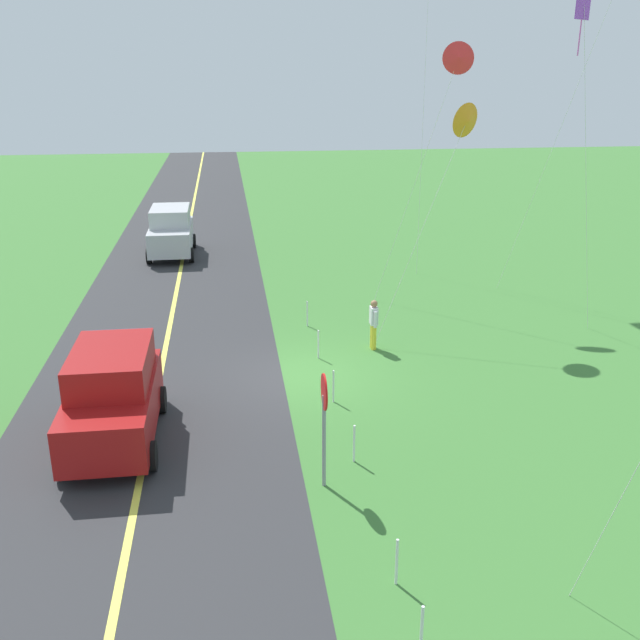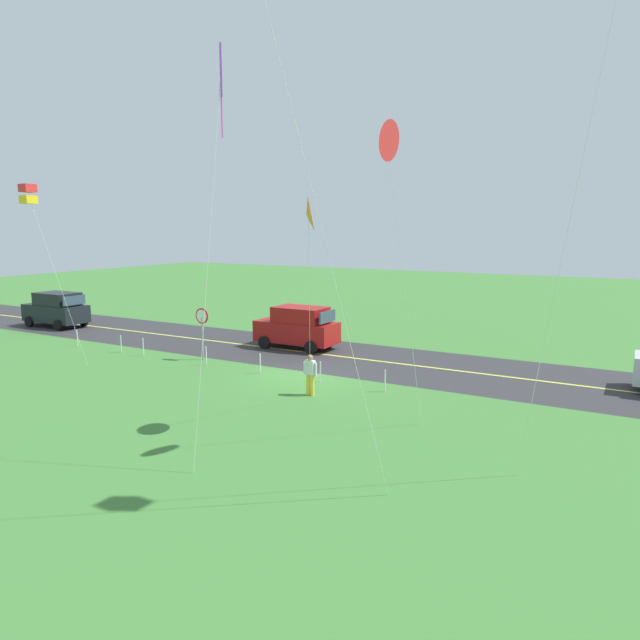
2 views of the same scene
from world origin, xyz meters
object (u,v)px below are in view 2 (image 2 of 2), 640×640
object	(u,v)px
kite_orange_near	(220,81)
kite_cyan_top	(28,194)
person_adult_near	(310,373)
car_parked_east_far	(56,309)
car_suv_foreground	(298,327)
kite_red_low	(309,215)
stop_sign	(202,324)
kite_green_far	(387,142)

from	to	relation	value
kite_orange_near	kite_cyan_top	size ratio (longest dim) A/B	1.32
person_adult_near	car_parked_east_far	bearing A→B (deg)	93.14
car_suv_foreground	kite_red_low	xyz separation A→B (m)	(-6.78, 10.44, 5.64)
car_parked_east_far	person_adult_near	size ratio (longest dim) A/B	2.75
kite_orange_near	person_adult_near	bearing A→B (deg)	-80.85
car_parked_east_far	kite_red_low	distance (m)	26.07
car_suv_foreground	person_adult_near	size ratio (longest dim) A/B	2.75
car_suv_foreground	kite_cyan_top	bearing A→B (deg)	48.43
kite_cyan_top	person_adult_near	bearing A→B (deg)	-170.94
car_parked_east_far	kite_cyan_top	world-z (taller)	kite_cyan_top
stop_sign	kite_green_far	world-z (taller)	kite_green_far
stop_sign	person_adult_near	distance (m)	8.06
stop_sign	kite_green_far	size ratio (longest dim) A/B	0.28
car_suv_foreground	stop_sign	bearing A→B (deg)	60.49
car_parked_east_far	stop_sign	xyz separation A→B (m)	(-14.59, 2.71, 0.65)
stop_sign	kite_green_far	distance (m)	15.31
person_adult_near	kite_orange_near	xyz separation A→B (m)	(-1.01, 6.27, 9.25)
kite_green_far	kite_cyan_top	xyz separation A→B (m)	(17.80, -1.59, -0.83)
kite_cyan_top	kite_green_far	bearing A→B (deg)	174.89
stop_sign	person_adult_near	xyz separation A→B (m)	(-7.57, 2.61, -0.94)
person_adult_near	kite_cyan_top	size ratio (longest dim) A/B	0.19
kite_green_far	kite_orange_near	size ratio (longest dim) A/B	0.85
car_parked_east_far	car_suv_foreground	bearing A→B (deg)	-173.67
car_suv_foreground	kite_green_far	distance (m)	16.33
car_parked_east_far	kite_cyan_top	distance (m)	13.41
car_suv_foreground	kite_green_far	xyz separation A→B (m)	(-9.51, 10.93, 7.54)
person_adult_near	kite_orange_near	bearing A→B (deg)	-154.20
stop_sign	person_adult_near	world-z (taller)	stop_sign
person_adult_near	kite_green_far	size ratio (longest dim) A/B	0.17
stop_sign	kite_red_low	size ratio (longest dim) A/B	0.35
person_adult_near	kite_red_low	world-z (taller)	kite_red_low
car_suv_foreground	person_adult_near	world-z (taller)	car_suv_foreground
car_parked_east_far	kite_cyan_top	xyz separation A→B (m)	(-8.92, 7.43, 6.70)
stop_sign	kite_green_far	bearing A→B (deg)	152.48
car_suv_foreground	car_parked_east_far	size ratio (longest dim) A/B	1.00
kite_red_low	kite_cyan_top	size ratio (longest dim) A/B	0.89
car_parked_east_far	kite_red_low	size ratio (longest dim) A/B	0.60
stop_sign	kite_cyan_top	bearing A→B (deg)	39.80
kite_green_far	kite_cyan_top	bearing A→B (deg)	-5.11
kite_orange_near	kite_cyan_top	world-z (taller)	kite_orange_near
car_parked_east_far	kite_red_low	bearing A→B (deg)	160.42
car_suv_foreground	kite_cyan_top	size ratio (longest dim) A/B	0.53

